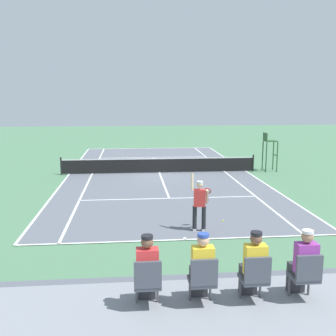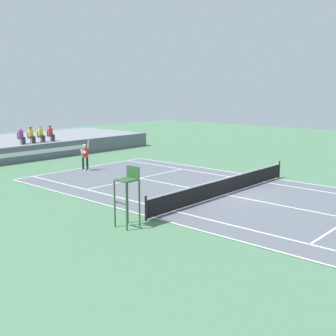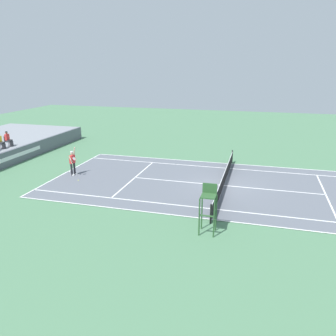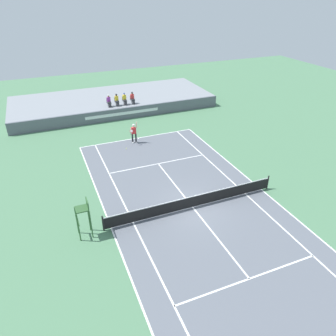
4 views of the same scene
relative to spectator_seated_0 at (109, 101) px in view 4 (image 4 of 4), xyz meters
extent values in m
plane|color=#4C7A56|center=(1.13, -18.30, -1.87)|extent=(80.00, 80.00, 0.00)
cube|color=slate|center=(1.13, -18.30, -1.86)|extent=(10.98, 23.78, 0.02)
cube|color=white|center=(1.13, -6.41, -1.85)|extent=(10.98, 0.10, 0.01)
cube|color=white|center=(-4.36, -18.30, -1.85)|extent=(0.10, 23.78, 0.01)
cube|color=white|center=(6.62, -18.30, -1.85)|extent=(0.10, 23.78, 0.01)
cube|color=white|center=(-2.98, -18.30, -1.85)|extent=(0.10, 23.78, 0.01)
cube|color=white|center=(5.24, -18.30, -1.85)|extent=(0.10, 23.78, 0.01)
cube|color=white|center=(1.13, -11.90, -1.85)|extent=(8.22, 0.10, 0.01)
cube|color=white|center=(1.13, -24.70, -1.85)|extent=(8.22, 0.10, 0.01)
cube|color=white|center=(1.13, -18.30, -1.85)|extent=(0.10, 12.80, 0.01)
cube|color=white|center=(1.13, -6.51, -1.85)|extent=(0.10, 0.20, 0.01)
cylinder|color=black|center=(-4.81, -18.30, -1.34)|extent=(0.10, 0.10, 1.07)
cylinder|color=black|center=(7.07, -18.30, -1.34)|extent=(0.10, 0.10, 1.07)
cube|color=black|center=(1.13, -18.30, -1.39)|extent=(11.78, 0.02, 0.84)
cube|color=white|center=(1.13, -18.30, -0.97)|extent=(11.78, 0.03, 0.06)
cube|color=#565B66|center=(1.13, -1.04, -1.24)|extent=(23.04, 0.24, 1.26)
cube|color=silver|center=(1.13, -1.16, -1.18)|extent=(8.07, 0.01, 0.32)
cube|color=gray|center=(1.13, 3.59, -1.24)|extent=(23.04, 9.01, 1.26)
cube|color=#474C56|center=(0.00, 0.02, -0.20)|extent=(0.44, 0.44, 0.06)
cube|color=#474C56|center=(0.00, 0.22, 0.05)|extent=(0.44, 0.06, 0.44)
cylinder|color=#4C4C51|center=(0.18, -0.13, -0.42)|extent=(0.04, 0.04, 0.38)
cylinder|color=#4C4C51|center=(-0.18, -0.13, -0.42)|extent=(0.04, 0.04, 0.38)
cube|color=#2D2D33|center=(0.00, -0.08, -0.12)|extent=(0.34, 0.44, 0.16)
cube|color=#2D2D33|center=(0.00, -0.28, -0.39)|extent=(0.30, 0.14, 0.44)
cube|color=purple|center=(0.00, 0.08, 0.17)|extent=(0.36, 0.22, 0.52)
sphere|color=#A37556|center=(0.00, 0.08, 0.54)|extent=(0.20, 0.20, 0.20)
cylinder|color=white|center=(0.00, 0.08, 0.63)|extent=(0.19, 0.19, 0.05)
cube|color=#474C56|center=(0.87, 0.02, -0.20)|extent=(0.44, 0.44, 0.06)
cube|color=#474C56|center=(0.87, 0.22, 0.05)|extent=(0.44, 0.06, 0.44)
cylinder|color=#4C4C51|center=(1.05, -0.13, -0.42)|extent=(0.04, 0.04, 0.38)
cylinder|color=#4C4C51|center=(0.69, -0.13, -0.42)|extent=(0.04, 0.04, 0.38)
cube|color=#2D2D33|center=(0.87, -0.08, -0.12)|extent=(0.34, 0.44, 0.16)
cube|color=#2D2D33|center=(0.87, -0.28, -0.39)|extent=(0.30, 0.14, 0.44)
cube|color=yellow|center=(0.87, 0.08, 0.17)|extent=(0.36, 0.22, 0.52)
sphere|color=brown|center=(0.87, 0.08, 0.54)|extent=(0.20, 0.20, 0.20)
cylinder|color=black|center=(0.87, 0.08, 0.63)|extent=(0.19, 0.19, 0.05)
cube|color=#474C56|center=(1.75, 0.02, -0.20)|extent=(0.44, 0.44, 0.06)
cube|color=#474C56|center=(1.75, 0.22, 0.05)|extent=(0.44, 0.06, 0.44)
cylinder|color=#4C4C51|center=(1.92, -0.13, -0.42)|extent=(0.04, 0.04, 0.38)
cylinder|color=#4C4C51|center=(1.57, -0.13, -0.42)|extent=(0.04, 0.04, 0.38)
cube|color=#2D2D33|center=(1.75, -0.08, -0.12)|extent=(0.34, 0.44, 0.16)
cube|color=#2D2D33|center=(1.75, -0.28, -0.39)|extent=(0.30, 0.14, 0.44)
cube|color=yellow|center=(1.75, 0.08, 0.17)|extent=(0.36, 0.22, 0.52)
sphere|color=tan|center=(1.75, 0.08, 0.54)|extent=(0.20, 0.20, 0.20)
cylinder|color=#2D4CA8|center=(1.75, 0.08, 0.63)|extent=(0.19, 0.19, 0.05)
cube|color=#474C56|center=(2.65, 0.02, -0.20)|extent=(0.44, 0.44, 0.06)
cube|color=#474C56|center=(2.65, 0.22, 0.05)|extent=(0.44, 0.06, 0.44)
cylinder|color=#4C4C51|center=(2.83, -0.13, -0.42)|extent=(0.04, 0.04, 0.38)
cylinder|color=#4C4C51|center=(2.48, -0.13, -0.42)|extent=(0.04, 0.04, 0.38)
cube|color=#2D2D33|center=(2.65, -0.08, -0.12)|extent=(0.34, 0.44, 0.16)
cube|color=#2D2D33|center=(2.65, -0.28, -0.39)|extent=(0.30, 0.14, 0.44)
cube|color=red|center=(2.65, 0.08, 0.17)|extent=(0.36, 0.22, 0.52)
sphere|color=brown|center=(2.65, 0.08, 0.54)|extent=(0.20, 0.20, 0.20)
cylinder|color=black|center=(2.65, 0.08, 0.63)|extent=(0.19, 0.19, 0.05)
cylinder|color=#232328|center=(0.69, -7.27, -1.41)|extent=(0.15, 0.15, 0.92)
cylinder|color=#232328|center=(0.37, -7.22, -1.41)|extent=(0.15, 0.15, 0.92)
cube|color=white|center=(0.68, -7.33, -1.82)|extent=(0.16, 0.30, 0.10)
cube|color=white|center=(0.36, -7.28, -1.82)|extent=(0.16, 0.30, 0.10)
cube|color=red|center=(0.53, -7.25, -0.65)|extent=(0.43, 0.30, 0.60)
sphere|color=beige|center=(0.53, -7.25, -0.18)|extent=(0.22, 0.22, 0.22)
cylinder|color=white|center=(0.53, -7.25, -0.09)|extent=(0.21, 0.21, 0.06)
cylinder|color=beige|center=(0.78, -7.32, -0.09)|extent=(0.12, 0.22, 0.61)
cylinder|color=beige|center=(0.26, -7.31, -0.63)|extent=(0.14, 0.34, 0.56)
cylinder|color=black|center=(0.20, -7.42, -0.76)|extent=(0.06, 0.19, 0.25)
torus|color=red|center=(0.20, -7.60, -0.50)|extent=(0.33, 0.24, 0.26)
cylinder|color=silver|center=(0.20, -7.60, -0.50)|extent=(0.29, 0.20, 0.22)
sphere|color=#D1E533|center=(-0.55, -8.26, -1.84)|extent=(0.07, 0.07, 0.07)
cylinder|color=#2D562D|center=(-6.23, -18.65, -0.92)|extent=(0.07, 0.07, 1.90)
cylinder|color=#2D562D|center=(-6.23, -17.95, -0.92)|extent=(0.07, 0.07, 1.90)
cylinder|color=#2D562D|center=(-5.53, -18.65, -0.92)|extent=(0.07, 0.07, 1.90)
cylinder|color=#2D562D|center=(-5.53, -17.95, -0.92)|extent=(0.07, 0.07, 1.90)
cube|color=#2D562D|center=(-5.88, -18.30, 0.06)|extent=(0.70, 0.70, 0.06)
cube|color=#2D562D|center=(-5.53, -18.30, 0.33)|extent=(0.06, 0.70, 0.48)
cube|color=#2D562D|center=(-6.19, -18.30, -0.83)|extent=(0.10, 0.70, 0.04)
camera|label=1|loc=(2.90, 6.21, 2.83)|focal=43.22mm
camera|label=2|loc=(-17.19, -30.55, 3.59)|focal=45.75mm
camera|label=3|loc=(-20.78, -20.44, 5.97)|focal=36.35mm
camera|label=4|loc=(-6.87, -33.39, 10.93)|focal=34.16mm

